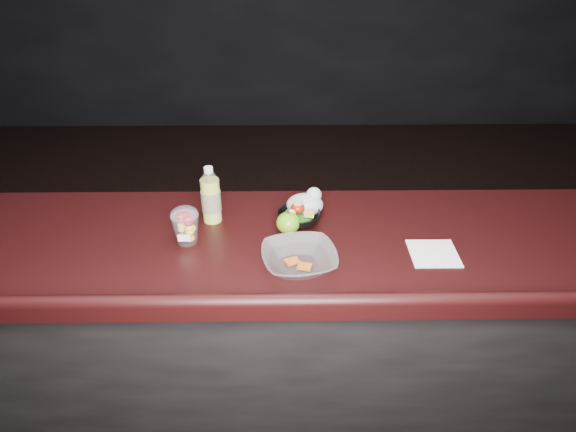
{
  "coord_description": "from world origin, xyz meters",
  "views": [
    {
      "loc": [
        0.03,
        -1.2,
        2.04
      ],
      "look_at": [
        0.05,
        0.33,
        1.1
      ],
      "focal_mm": 32.0,
      "sensor_mm": 36.0,
      "label": 1
    }
  ],
  "objects_px": {
    "green_apple": "(288,223)",
    "fruit_cup": "(186,225)",
    "lemonade_bottle": "(211,199)",
    "takeout_bowl": "(299,259)",
    "snack_bowl": "(299,216)"
  },
  "relations": [
    {
      "from": "lemonade_bottle",
      "to": "snack_bowl",
      "type": "height_order",
      "value": "lemonade_bottle"
    },
    {
      "from": "snack_bowl",
      "to": "takeout_bowl",
      "type": "height_order",
      "value": "snack_bowl"
    },
    {
      "from": "lemonade_bottle",
      "to": "fruit_cup",
      "type": "bearing_deg",
      "value": -116.78
    },
    {
      "from": "fruit_cup",
      "to": "green_apple",
      "type": "relative_size",
      "value": 1.55
    },
    {
      "from": "lemonade_bottle",
      "to": "fruit_cup",
      "type": "height_order",
      "value": "lemonade_bottle"
    },
    {
      "from": "snack_bowl",
      "to": "takeout_bowl",
      "type": "relative_size",
      "value": 0.64
    },
    {
      "from": "lemonade_bottle",
      "to": "takeout_bowl",
      "type": "relative_size",
      "value": 0.78
    },
    {
      "from": "lemonade_bottle",
      "to": "takeout_bowl",
      "type": "xyz_separation_m",
      "value": [
        0.31,
        -0.29,
        -0.06
      ]
    },
    {
      "from": "fruit_cup",
      "to": "green_apple",
      "type": "xyz_separation_m",
      "value": [
        0.35,
        0.06,
        -0.03
      ]
    },
    {
      "from": "fruit_cup",
      "to": "green_apple",
      "type": "height_order",
      "value": "fruit_cup"
    },
    {
      "from": "green_apple",
      "to": "fruit_cup",
      "type": "bearing_deg",
      "value": -170.78
    },
    {
      "from": "fruit_cup",
      "to": "snack_bowl",
      "type": "height_order",
      "value": "fruit_cup"
    },
    {
      "from": "lemonade_bottle",
      "to": "takeout_bowl",
      "type": "bearing_deg",
      "value": -42.95
    },
    {
      "from": "takeout_bowl",
      "to": "lemonade_bottle",
      "type": "bearing_deg",
      "value": 137.05
    },
    {
      "from": "snack_bowl",
      "to": "takeout_bowl",
      "type": "xyz_separation_m",
      "value": [
        -0.01,
        -0.27,
        0.0
      ]
    }
  ]
}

